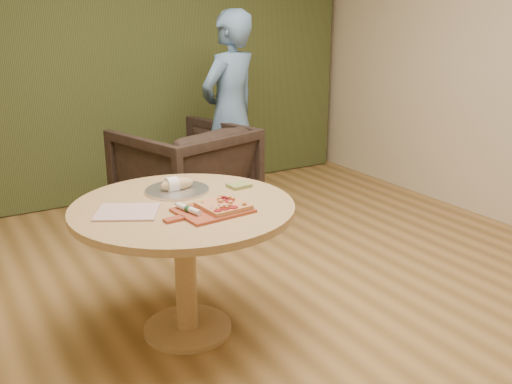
{
  "coord_description": "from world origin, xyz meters",
  "views": [
    {
      "loc": [
        -1.62,
        -2.26,
        1.72
      ],
      "look_at": [
        -0.11,
        0.25,
        0.78
      ],
      "focal_mm": 40.0,
      "sensor_mm": 36.0,
      "label": 1
    }
  ],
  "objects_px": {
    "flatbread_pizza": "(224,205)",
    "armchair": "(185,172)",
    "pedestal_table": "(184,229)",
    "pizza_paddle": "(211,211)",
    "serving_tray": "(177,190)",
    "cutlery_roll": "(188,209)",
    "bread_roll": "(175,184)",
    "person_standing": "(230,114)"
  },
  "relations": [
    {
      "from": "pizza_paddle",
      "to": "flatbread_pizza",
      "type": "bearing_deg",
      "value": -14.81
    },
    {
      "from": "pizza_paddle",
      "to": "flatbread_pizza",
      "type": "relative_size",
      "value": 1.92
    },
    {
      "from": "pedestal_table",
      "to": "flatbread_pizza",
      "type": "xyz_separation_m",
      "value": [
        0.14,
        -0.19,
        0.17
      ]
    },
    {
      "from": "pedestal_table",
      "to": "bread_roll",
      "type": "distance_m",
      "value": 0.29
    },
    {
      "from": "pizza_paddle",
      "to": "cutlery_roll",
      "type": "xyz_separation_m",
      "value": [
        -0.11,
        0.03,
        0.02
      ]
    },
    {
      "from": "bread_roll",
      "to": "flatbread_pizza",
      "type": "bearing_deg",
      "value": -78.74
    },
    {
      "from": "serving_tray",
      "to": "cutlery_roll",
      "type": "bearing_deg",
      "value": -105.39
    },
    {
      "from": "pizza_paddle",
      "to": "flatbread_pizza",
      "type": "xyz_separation_m",
      "value": [
        0.07,
        -0.01,
        0.02
      ]
    },
    {
      "from": "bread_roll",
      "to": "person_standing",
      "type": "height_order",
      "value": "person_standing"
    },
    {
      "from": "pedestal_table",
      "to": "armchair",
      "type": "relative_size",
      "value": 1.26
    },
    {
      "from": "serving_tray",
      "to": "armchair",
      "type": "distance_m",
      "value": 1.44
    },
    {
      "from": "flatbread_pizza",
      "to": "armchair",
      "type": "distance_m",
      "value": 1.8
    },
    {
      "from": "pizza_paddle",
      "to": "person_standing",
      "type": "relative_size",
      "value": 0.26
    },
    {
      "from": "armchair",
      "to": "serving_tray",
      "type": "bearing_deg",
      "value": 48.69
    },
    {
      "from": "bread_roll",
      "to": "armchair",
      "type": "xyz_separation_m",
      "value": [
        0.62,
        1.27,
        -0.33
      ]
    },
    {
      "from": "pedestal_table",
      "to": "serving_tray",
      "type": "bearing_deg",
      "value": 73.65
    },
    {
      "from": "pizza_paddle",
      "to": "flatbread_pizza",
      "type": "distance_m",
      "value": 0.07
    },
    {
      "from": "flatbread_pizza",
      "to": "bread_roll",
      "type": "bearing_deg",
      "value": 101.26
    },
    {
      "from": "bread_roll",
      "to": "person_standing",
      "type": "bearing_deg",
      "value": 51.88
    },
    {
      "from": "serving_tray",
      "to": "armchair",
      "type": "xyz_separation_m",
      "value": [
        0.61,
        1.27,
        -0.29
      ]
    },
    {
      "from": "pizza_paddle",
      "to": "pedestal_table",
      "type": "bearing_deg",
      "value": 106.74
    },
    {
      "from": "pizza_paddle",
      "to": "cutlery_roll",
      "type": "distance_m",
      "value": 0.12
    },
    {
      "from": "pizza_paddle",
      "to": "person_standing",
      "type": "distance_m",
      "value": 2.17
    },
    {
      "from": "bread_roll",
      "to": "cutlery_roll",
      "type": "bearing_deg",
      "value": -104.12
    },
    {
      "from": "flatbread_pizza",
      "to": "bread_roll",
      "type": "distance_m",
      "value": 0.42
    },
    {
      "from": "pedestal_table",
      "to": "pizza_paddle",
      "type": "relative_size",
      "value": 2.56
    },
    {
      "from": "bread_roll",
      "to": "armchair",
      "type": "bearing_deg",
      "value": 64.0
    },
    {
      "from": "pizza_paddle",
      "to": "cutlery_roll",
      "type": "relative_size",
      "value": 2.31
    },
    {
      "from": "serving_tray",
      "to": "armchair",
      "type": "bearing_deg",
      "value": 64.33
    },
    {
      "from": "armchair",
      "to": "cutlery_roll",
      "type": "bearing_deg",
      "value": 50.91
    },
    {
      "from": "serving_tray",
      "to": "person_standing",
      "type": "distance_m",
      "value": 1.84
    },
    {
      "from": "pedestal_table",
      "to": "flatbread_pizza",
      "type": "bearing_deg",
      "value": -54.58
    },
    {
      "from": "pizza_paddle",
      "to": "serving_tray",
      "type": "distance_m",
      "value": 0.4
    },
    {
      "from": "armchair",
      "to": "person_standing",
      "type": "xyz_separation_m",
      "value": [
        0.52,
        0.18,
        0.4
      ]
    },
    {
      "from": "cutlery_roll",
      "to": "serving_tray",
      "type": "height_order",
      "value": "cutlery_roll"
    },
    {
      "from": "serving_tray",
      "to": "bread_roll",
      "type": "relative_size",
      "value": 1.84
    },
    {
      "from": "pedestal_table",
      "to": "cutlery_roll",
      "type": "xyz_separation_m",
      "value": [
        -0.04,
        -0.16,
        0.17
      ]
    },
    {
      "from": "person_standing",
      "to": "flatbread_pizza",
      "type": "bearing_deg",
      "value": 39.56
    },
    {
      "from": "cutlery_roll",
      "to": "bread_roll",
      "type": "distance_m",
      "value": 0.39
    },
    {
      "from": "flatbread_pizza",
      "to": "bread_roll",
      "type": "xyz_separation_m",
      "value": [
        -0.08,
        0.42,
        0.02
      ]
    },
    {
      "from": "bread_roll",
      "to": "person_standing",
      "type": "relative_size",
      "value": 0.11
    },
    {
      "from": "cutlery_roll",
      "to": "bread_roll",
      "type": "relative_size",
      "value": 1.02
    }
  ]
}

